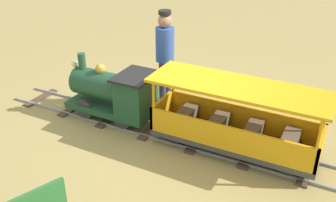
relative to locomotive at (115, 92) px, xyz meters
name	(u,v)px	position (x,y,z in m)	size (l,w,h in m)	color
ground_plane	(173,135)	(0.00, -1.00, -0.48)	(60.00, 60.00, 0.00)	#A38C51
track	(175,134)	(0.00, -1.04, -0.47)	(0.71, 6.05, 0.04)	gray
locomotive	(115,92)	(0.00, 0.00, 0.00)	(0.67, 1.45, 0.98)	#1E472D
passenger_car	(235,125)	(0.00, -1.94, -0.06)	(0.77, 2.35, 0.97)	#3F3F3F
conductor_person	(165,51)	(0.83, -0.44, 0.47)	(0.30, 0.30, 1.62)	#282D47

